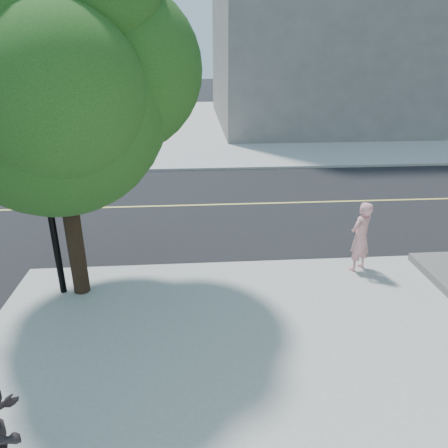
{
  "coord_description": "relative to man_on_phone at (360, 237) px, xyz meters",
  "views": [
    {
      "loc": [
        3.03,
        -9.3,
        5.08
      ],
      "look_at": [
        3.7,
        -0.33,
        1.3
      ],
      "focal_mm": 33.68,
      "sensor_mm": 36.0,
      "label": 1
    }
  ],
  "objects": [
    {
      "name": "street_tree",
      "position": [
        -6.29,
        -0.5,
        3.64
      ],
      "size": [
        5.25,
        4.77,
        6.96
      ],
      "rotation": [
        0.0,
        0.0,
        -0.14
      ],
      "color": "black",
      "rests_on": "sidewalk_se"
    },
    {
      "name": "road_ew",
      "position": [
        -6.91,
        5.08,
        -0.97
      ],
      "size": [
        140.0,
        9.0,
        0.01
      ],
      "primitive_type": "cube",
      "color": "black",
      "rests_on": "ground"
    },
    {
      "name": "man_on_phone",
      "position": [
        0.0,
        0.0,
        0.0
      ],
      "size": [
        0.75,
        0.68,
        1.71
      ],
      "primitive_type": "imported",
      "rotation": [
        0.0,
        0.0,
        3.71
      ],
      "color": "pink",
      "rests_on": "sidewalk_se"
    },
    {
      "name": "filler_ne",
      "position": [
        7.09,
        22.58,
        6.14
      ],
      "size": [
        18.0,
        16.0,
        14.0
      ],
      "primitive_type": "cube",
      "color": "slate",
      "rests_on": "sidewalk_ne"
    },
    {
      "name": "sidewalk_ne",
      "position": [
        6.59,
        22.08,
        -0.92
      ],
      "size": [
        29.0,
        25.0,
        0.12
      ],
      "primitive_type": "cube",
      "color": "#ABABA6",
      "rests_on": "ground"
    },
    {
      "name": "ground",
      "position": [
        -6.91,
        0.58,
        -0.98
      ],
      "size": [
        140.0,
        140.0,
        0.0
      ],
      "primitive_type": "plane",
      "color": "black",
      "rests_on": "ground"
    }
  ]
}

